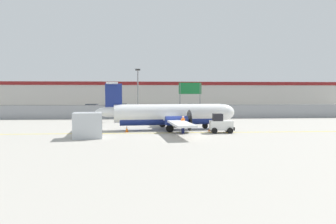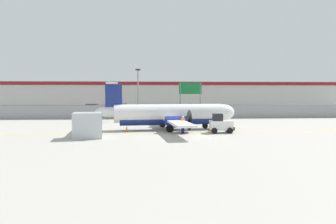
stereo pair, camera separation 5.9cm
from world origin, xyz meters
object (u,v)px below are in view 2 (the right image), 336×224
ground_crew_worker (183,124)px  parked_car_6 (243,110)px  parked_car_0 (92,108)px  highway_sign (190,91)px  baggage_tug (221,124)px  parked_car_4 (193,108)px  parked_car_3 (161,108)px  parked_car_2 (133,109)px  traffic_cone_near_left (127,129)px  cargo_container (88,125)px  parked_car_5 (210,109)px  parked_car_1 (120,107)px  apron_light_pole (138,90)px  commuter_airplane (171,114)px  traffic_cone_near_right (210,128)px

ground_crew_worker → parked_car_6: same height
parked_car_0 → highway_sign: bearing=148.7°
baggage_tug → parked_car_4: 30.22m
parked_car_0 → parked_car_3: bearing=172.6°
parked_car_6 → highway_sign: highway_sign is taller
highway_sign → parked_car_3: bearing=113.5°
highway_sign → parked_car_2: bearing=134.6°
baggage_tug → traffic_cone_near_left: baggage_tug is taller
baggage_tug → cargo_container: (-12.28, -2.56, 0.24)m
parked_car_5 → parked_car_6: (5.16, -3.33, 0.00)m
ground_crew_worker → parked_car_3: same height
parked_car_3 → parked_car_4: 6.77m
parked_car_0 → parked_car_6: same height
parked_car_1 → parked_car_2: 5.53m
baggage_tug → parked_car_3: baggage_tug is taller
parked_car_6 → apron_light_pole: apron_light_pole is taller
parked_car_0 → parked_car_2: (8.32, -2.87, 0.00)m
apron_light_pole → parked_car_2: bearing=95.8°
traffic_cone_near_left → parked_car_0: (-9.05, 29.83, 0.58)m
commuter_airplane → parked_car_3: 25.33m
traffic_cone_near_right → parked_car_0: 34.48m
parked_car_0 → highway_sign: (17.82, -12.51, 3.24)m
cargo_container → traffic_cone_near_right: cargo_container is taller
traffic_cone_near_right → parked_car_5: size_ratio=0.15×
parked_car_1 → parked_car_5: same height
parked_car_0 → commuter_airplane: bearing=119.7°
parked_car_1 → highway_sign: (12.37, -14.37, 3.24)m
cargo_container → parked_car_1: (-0.52, 35.35, -0.21)m
commuter_airplane → highway_sign: bearing=68.2°
commuter_airplane → traffic_cone_near_right: bearing=-31.3°
parked_car_1 → parked_car_5: (17.40, -5.82, 0.00)m
parked_car_2 → parked_car_4: bearing=-171.9°
highway_sign → parked_car_0: bearing=144.9°
parked_car_5 → parked_car_6: same height
parked_car_2 → baggage_tug: bearing=107.4°
baggage_tug → highway_sign: (-0.43, 18.42, 3.28)m
baggage_tug → cargo_container: bearing=-165.4°
traffic_cone_near_right → commuter_airplane: bearing=155.3°
parked_car_2 → parked_car_3: (5.23, 0.21, 0.00)m
commuter_airplane → parked_car_0: (-13.63, 27.98, -0.71)m
parked_car_3 → traffic_cone_near_left: bearing=-97.3°
baggage_tug → parked_car_0: (-18.25, 30.93, 0.04)m
parked_car_5 → apron_light_pole: apron_light_pole is taller
traffic_cone_near_left → parked_car_3: bearing=80.6°
parked_car_0 → apron_light_pole: bearing=123.6°
parked_car_3 → parked_car_0: bearing=171.0°
baggage_tug → cargo_container: size_ratio=0.90×
parked_car_1 → parked_car_5: 18.35m
parked_car_4 → traffic_cone_near_left: bearing=72.8°
parked_car_0 → parked_car_3: size_ratio=1.01×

